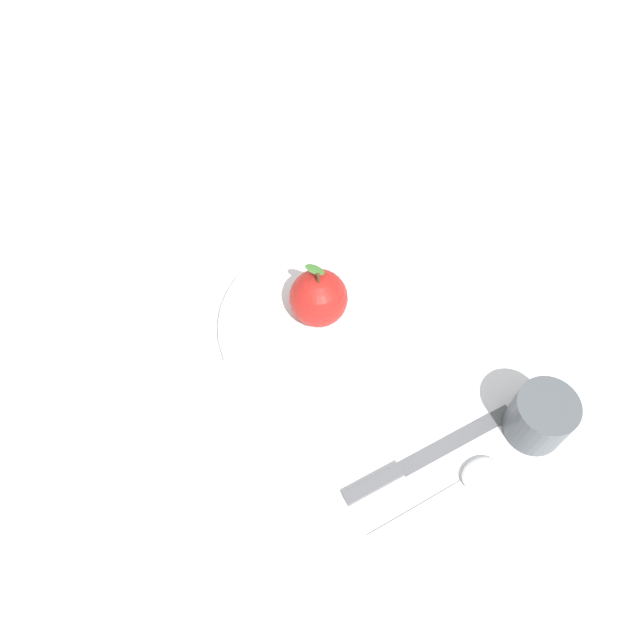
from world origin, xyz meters
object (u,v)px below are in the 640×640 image
(dinner_plate, at_px, (320,324))
(apple, at_px, (318,298))
(cup, at_px, (541,416))
(spoon, at_px, (467,481))
(knife, at_px, (415,462))

(dinner_plate, bearing_deg, apple, -15.84)
(apple, relative_size, cup, 1.26)
(cup, bearing_deg, spoon, 103.45)
(apple, distance_m, knife, 0.22)
(knife, relative_size, spoon, 1.31)
(dinner_plate, bearing_deg, knife, -172.73)
(knife, bearing_deg, spoon, -136.17)
(apple, height_order, knife, apple)
(spoon, bearing_deg, apple, 13.88)
(cup, height_order, spoon, cup)
(apple, distance_m, spoon, 0.27)
(dinner_plate, xyz_separation_m, knife, (-0.20, -0.03, -0.01))
(dinner_plate, distance_m, knife, 0.20)
(spoon, bearing_deg, cup, -76.55)
(apple, distance_m, cup, 0.29)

